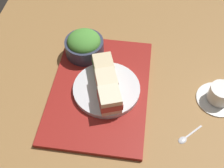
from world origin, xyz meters
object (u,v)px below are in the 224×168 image
salad_bowl (84,44)px  coffee_cup (220,95)px  sandwich_far (110,100)px  teaspoon (186,137)px  sandwich_near (103,66)px  sandwich_middle (106,82)px  sandwich_plate (107,89)px

salad_bowl → coffee_cup: bearing=74.1°
sandwich_far → coffee_cup: size_ratio=0.66×
teaspoon → salad_bowl: bearing=-128.7°
sandwich_near → coffee_cup: 37.02cm
sandwich_middle → coffee_cup: bearing=93.9°
sandwich_middle → salad_bowl: 18.02cm
sandwich_middle → coffee_cup: (-2.34, 34.68, -3.40)cm
sandwich_plate → sandwich_far: 7.74cm
sandwich_near → teaspoon: bearing=54.5°
sandwich_far → sandwich_plate: bearing=-163.0°
sandwich_middle → teaspoon: (12.51, 24.58, -5.50)cm
sandwich_plate → sandwich_middle: (0.00, 0.00, 3.63)cm
teaspoon → sandwich_middle: bearing=-117.0°
sandwich_plate → coffee_cup: size_ratio=1.59×
coffee_cup → sandwich_middle: bearing=-86.1°
salad_bowl → sandwich_near: bearing=42.5°
sandwich_plate → coffee_cup: 34.76cm
sandwich_plate → teaspoon: 27.64cm
sandwich_plate → sandwich_far: sandwich_far is taller
sandwich_plate → salad_bowl: size_ratio=1.59×
sandwich_middle → teaspoon: bearing=63.0°
sandwich_near → sandwich_middle: size_ratio=1.02×
coffee_cup → teaspoon: bearing=-34.2°
sandwich_far → teaspoon: sandwich_far is taller
salad_bowl → teaspoon: (27.58, 34.44, -5.01)cm
salad_bowl → teaspoon: bearing=51.3°
sandwich_near → salad_bowl: (-8.61, -7.89, -0.17)cm
sandwich_middle → salad_bowl: salad_bowl is taller
salad_bowl → sandwich_far: bearing=28.8°
teaspoon → sandwich_near: bearing=-125.5°
sandwich_near → coffee_cup: bearing=83.6°
sandwich_middle → coffee_cup: size_ratio=0.63×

